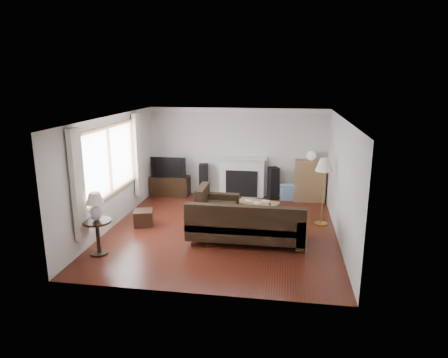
% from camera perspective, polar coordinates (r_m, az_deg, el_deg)
% --- Properties ---
extents(room, '(5.10, 5.60, 2.54)m').
position_cam_1_polar(room, '(8.63, -0.31, 0.48)').
color(room, '#4A1B10').
rests_on(room, ground).
extents(window, '(0.12, 2.74, 1.54)m').
position_cam_1_polar(window, '(9.09, -15.96, 2.57)').
color(window, '#8F5D35').
rests_on(window, room).
extents(curtain_near, '(0.10, 0.35, 2.10)m').
position_cam_1_polar(curtain_near, '(7.79, -20.16, -0.83)').
color(curtain_near, beige).
rests_on(curtain_near, room).
extents(curtain_far, '(0.10, 0.35, 2.10)m').
position_cam_1_polar(curtain_far, '(10.47, -12.23, 3.46)').
color(curtain_far, beige).
rests_on(curtain_far, room).
extents(fireplace, '(1.40, 0.26, 1.15)m').
position_cam_1_polar(fireplace, '(11.32, 2.58, 0.30)').
color(fireplace, white).
rests_on(fireplace, room).
extents(tv_stand, '(1.10, 0.50, 0.55)m').
position_cam_1_polar(tv_stand, '(11.63, -7.71, -0.95)').
color(tv_stand, black).
rests_on(tv_stand, ground).
extents(television, '(1.01, 0.13, 0.58)m').
position_cam_1_polar(television, '(11.50, -7.80, 1.78)').
color(television, black).
rests_on(television, tv_stand).
extents(speaker_left, '(0.30, 0.35, 0.93)m').
position_cam_1_polar(speaker_left, '(11.42, -2.91, -0.15)').
color(speaker_left, black).
rests_on(speaker_left, ground).
extents(speaker_right, '(0.35, 0.37, 0.90)m').
position_cam_1_polar(speaker_right, '(11.19, 7.04, -0.61)').
color(speaker_right, black).
rests_on(speaker_right, ground).
extents(bookshelf, '(0.83, 0.39, 1.14)m').
position_cam_1_polar(bookshelf, '(11.17, 12.18, -0.24)').
color(bookshelf, olive).
rests_on(bookshelf, ground).
extents(globe_lamp, '(0.25, 0.25, 0.25)m').
position_cam_1_polar(globe_lamp, '(11.01, 12.37, 3.25)').
color(globe_lamp, white).
rests_on(globe_lamp, bookshelf).
extents(sectional_sofa, '(2.59, 1.89, 0.84)m').
position_cam_1_polar(sectional_sofa, '(8.26, 3.18, -6.24)').
color(sectional_sofa, black).
rests_on(sectional_sofa, ground).
extents(coffee_table, '(1.10, 0.81, 0.38)m').
position_cam_1_polar(coffee_table, '(9.77, 4.74, -4.36)').
color(coffee_table, olive).
rests_on(coffee_table, ground).
extents(footstool, '(0.52, 0.52, 0.36)m').
position_cam_1_polar(footstool, '(9.41, -11.43, -5.45)').
color(footstool, black).
rests_on(footstool, ground).
extents(floor_lamp, '(0.41, 0.41, 1.56)m').
position_cam_1_polar(floor_lamp, '(9.37, 13.93, -1.82)').
color(floor_lamp, '#AC903C').
rests_on(floor_lamp, ground).
extents(side_table, '(0.55, 0.55, 0.69)m').
position_cam_1_polar(side_table, '(8.09, -17.55, -7.94)').
color(side_table, black).
rests_on(side_table, ground).
extents(table_lamp, '(0.33, 0.33, 0.54)m').
position_cam_1_polar(table_lamp, '(7.89, -17.89, -3.80)').
color(table_lamp, silver).
rests_on(table_lamp, side_table).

